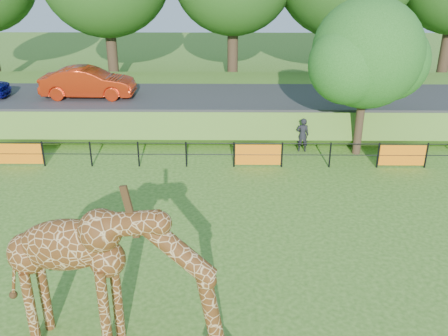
# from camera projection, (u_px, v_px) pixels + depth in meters

# --- Properties ---
(ground) EXTENTS (90.00, 90.00, 0.00)m
(ground) POSITION_uv_depth(u_px,v_px,m) (163.00, 283.00, 13.71)
(ground) COLOR #356619
(ground) RESTS_ON ground
(giraffe) EXTENTS (5.27, 1.87, 3.70)m
(giraffe) POSITION_uv_depth(u_px,v_px,m) (115.00, 281.00, 10.73)
(giraffe) COLOR #5D3213
(giraffe) RESTS_ON ground
(perimeter_fence) EXTENTS (28.07, 0.10, 1.10)m
(perimeter_fence) POSITION_uv_depth(u_px,v_px,m) (186.00, 154.00, 20.81)
(perimeter_fence) COLOR black
(perimeter_fence) RESTS_ON ground
(embankment) EXTENTS (40.00, 9.00, 1.30)m
(embankment) POSITION_uv_depth(u_px,v_px,m) (197.00, 102.00, 27.63)
(embankment) COLOR #356619
(embankment) RESTS_ON ground
(road) EXTENTS (40.00, 5.00, 0.12)m
(road) POSITION_uv_depth(u_px,v_px,m) (195.00, 97.00, 25.98)
(road) COLOR #2F2E31
(road) RESTS_ON embankment
(car_red) EXTENTS (4.68, 1.66, 1.54)m
(car_red) POSITION_uv_depth(u_px,v_px,m) (88.00, 83.00, 25.35)
(car_red) COLOR red
(car_red) RESTS_ON road
(visitor) EXTENTS (0.57, 0.38, 1.55)m
(visitor) POSITION_uv_depth(u_px,v_px,m) (303.00, 135.00, 22.33)
(visitor) COLOR black
(visitor) RESTS_ON ground
(tree_east) EXTENTS (5.40, 4.71, 6.76)m
(tree_east) POSITION_uv_depth(u_px,v_px,m) (369.00, 57.00, 20.73)
(tree_east) COLOR #382919
(tree_east) RESTS_ON ground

